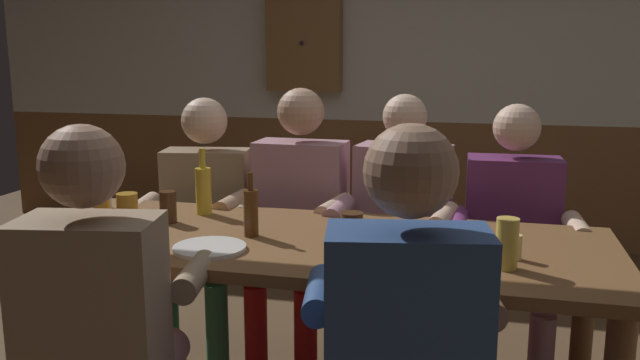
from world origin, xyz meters
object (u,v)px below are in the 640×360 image
at_px(table_candle, 516,247).
at_px(pint_glass_4, 127,206).
at_px(person_3, 512,235).
at_px(pint_glass_1, 352,231).
at_px(person_2, 398,223).
at_px(pint_glass_2, 168,207).
at_px(pint_glass_3, 101,203).
at_px(person_1, 297,213).
at_px(person_5, 404,349).
at_px(pint_glass_5, 103,191).
at_px(bottle_0, 203,189).
at_px(bottle_1, 251,212).
at_px(person_0, 204,214).
at_px(pint_glass_6, 507,244).
at_px(person_4, 104,320).
at_px(condiment_caddy, 357,267).
at_px(wall_dart_cabinet, 304,43).
at_px(plate_0, 210,248).
at_px(pint_glass_0, 113,234).
at_px(dining_table, 311,266).

height_order(table_candle, pint_glass_4, pint_glass_4).
relative_size(person_3, pint_glass_1, 9.59).
bearing_deg(person_2, pint_glass_1, 92.80).
height_order(pint_glass_2, pint_glass_3, same).
relative_size(person_1, person_5, 0.99).
bearing_deg(pint_glass_5, bottle_0, 1.60).
distance_m(pint_glass_2, pint_glass_4, 0.19).
xyz_separation_m(person_1, pint_glass_2, (-0.35, -0.56, 0.14)).
bearing_deg(bottle_1, person_0, 126.09).
relative_size(pint_glass_1, pint_glass_6, 0.80).
bearing_deg(pint_glass_6, person_4, -156.98).
distance_m(table_candle, bottle_1, 0.91).
distance_m(table_candle, condiment_caddy, 0.53).
distance_m(pint_glass_3, wall_dart_cabinet, 2.66).
bearing_deg(person_3, pint_glass_5, 11.09).
relative_size(pint_glass_2, wall_dart_cabinet, 0.18).
relative_size(pint_glass_5, wall_dart_cabinet, 0.21).
distance_m(person_2, pint_glass_3, 1.24).
bearing_deg(pint_glass_4, wall_dart_cabinet, 89.60).
xyz_separation_m(plate_0, wall_dart_cabinet, (-0.46, 2.87, 0.69)).
height_order(person_0, person_1, person_1).
distance_m(person_0, person_4, 1.29).
bearing_deg(person_2, bottle_0, 35.96).
height_order(person_1, pint_glass_3, person_1).
bearing_deg(plate_0, pint_glass_0, -156.47).
height_order(person_4, pint_glass_5, person_4).
height_order(person_4, condiment_caddy, person_4).
bearing_deg(person_1, wall_dart_cabinet, -74.56).
height_order(bottle_0, pint_glass_4, bottle_0).
xyz_separation_m(plate_0, pint_glass_0, (-0.28, -0.12, 0.06)).
bearing_deg(pint_glass_0, dining_table, 30.68).
relative_size(condiment_caddy, pint_glass_1, 1.12).
relative_size(person_4, wall_dart_cabinet, 1.77).
bearing_deg(person_0, person_1, 171.17).
relative_size(person_0, bottle_1, 5.22).
bearing_deg(table_candle, condiment_caddy, -150.10).
bearing_deg(pint_glass_0, pint_glass_5, 124.34).
bearing_deg(table_candle, person_2, 123.18).
bearing_deg(pint_glass_6, bottle_0, 160.53).
xyz_separation_m(person_5, condiment_caddy, (-0.18, 0.30, 0.10)).
xyz_separation_m(pint_glass_0, pint_glass_6, (1.23, 0.17, 0.01)).
xyz_separation_m(person_2, person_4, (-0.66, -1.27, 0.01)).
height_order(person_3, bottle_0, person_3).
bearing_deg(pint_glass_3, bottle_0, 23.65).
relative_size(bottle_1, pint_glass_3, 1.89).
distance_m(pint_glass_0, pint_glass_1, 0.77).
relative_size(plate_0, pint_glass_5, 1.63).
height_order(person_0, table_candle, person_0).
relative_size(dining_table, pint_glass_5, 14.08).
relative_size(table_candle, pint_glass_5, 0.54).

